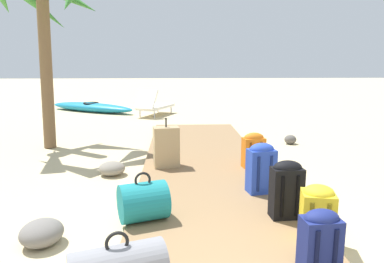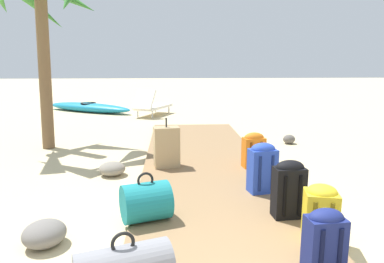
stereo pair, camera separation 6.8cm
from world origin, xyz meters
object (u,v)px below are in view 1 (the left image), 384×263
(backpack_orange, at_px, (254,149))
(kayak, at_px, (91,107))
(lounge_chair, at_px, (154,105))
(duffel_bag_teal, at_px, (143,201))
(backpack_yellow, at_px, (318,211))
(backpack_navy, at_px, (320,240))
(backpack_black, at_px, (287,188))
(suitcase_tan, at_px, (166,147))
(backpack_blue, at_px, (261,167))
(palm_tree_far_left, at_px, (39,2))

(backpack_orange, distance_m, kayak, 7.75)
(backpack_orange, bearing_deg, lounge_chair, 107.64)
(duffel_bag_teal, xyz_separation_m, lounge_chair, (-0.35, 7.43, 0.05))
(backpack_yellow, bearing_deg, backpack_navy, -109.34)
(backpack_black, bearing_deg, duffel_bag_teal, -179.96)
(backpack_navy, bearing_deg, backpack_orange, 88.31)
(suitcase_tan, xyz_separation_m, duffel_bag_teal, (-0.18, -1.83, -0.11))
(suitcase_tan, height_order, backpack_yellow, suitcase_tan)
(backpack_blue, distance_m, kayak, 8.60)
(backpack_blue, bearing_deg, backpack_yellow, -79.37)
(backpack_blue, xyz_separation_m, backpack_black, (0.09, -0.71, -0.01))
(suitcase_tan, distance_m, backpack_yellow, 2.68)
(duffel_bag_teal, distance_m, palm_tree_far_left, 4.84)
(suitcase_tan, relative_size, duffel_bag_teal, 1.32)
(suitcase_tan, bearing_deg, lounge_chair, 95.37)
(backpack_blue, relative_size, palm_tree_far_left, 0.18)
(kayak, bearing_deg, lounge_chair, -25.50)
(backpack_navy, bearing_deg, backpack_black, 87.70)
(duffel_bag_teal, xyz_separation_m, palm_tree_far_left, (-2.14, 3.61, 2.41))
(backpack_yellow, xyz_separation_m, backpack_orange, (-0.09, 2.20, 0.01))
(backpack_yellow, xyz_separation_m, backpack_black, (-0.13, 0.46, 0.05))
(backpack_black, bearing_deg, backpack_orange, 88.65)
(suitcase_tan, bearing_deg, kayak, 111.66)
(backpack_navy, relative_size, palm_tree_far_left, 0.14)
(backpack_yellow, xyz_separation_m, palm_tree_far_left, (-3.70, 4.07, 2.34))
(palm_tree_far_left, bearing_deg, backpack_black, -45.34)
(backpack_navy, xyz_separation_m, kayak, (-3.83, 9.39, -0.19))
(backpack_blue, relative_size, backpack_black, 1.02)
(backpack_orange, xyz_separation_m, lounge_chair, (-1.81, 5.69, -0.03))
(backpack_navy, bearing_deg, kayak, 112.17)
(backpack_black, distance_m, lounge_chair, 7.64)
(backpack_orange, xyz_separation_m, kayak, (-3.91, 6.69, -0.21))
(backpack_yellow, bearing_deg, lounge_chair, 103.56)
(lounge_chair, xyz_separation_m, kayak, (-2.09, 1.00, -0.18))
(backpack_blue, bearing_deg, suitcase_tan, 136.00)
(duffel_bag_teal, bearing_deg, backpack_orange, 49.88)
(kayak, bearing_deg, backpack_black, -65.38)
(backpack_orange, relative_size, backpack_black, 0.88)
(backpack_navy, height_order, lounge_chair, lounge_chair)
(suitcase_tan, relative_size, backpack_blue, 1.22)
(backpack_blue, xyz_separation_m, kayak, (-3.78, 7.72, -0.25))
(duffel_bag_teal, distance_m, backpack_black, 1.43)
(duffel_bag_teal, height_order, lounge_chair, lounge_chair)
(backpack_navy, height_order, kayak, backpack_navy)
(backpack_yellow, height_order, lounge_chair, lounge_chair)
(duffel_bag_teal, bearing_deg, suitcase_tan, 84.35)
(backpack_yellow, distance_m, palm_tree_far_left, 5.98)
(backpack_yellow, relative_size, backpack_black, 0.85)
(kayak, bearing_deg, backpack_blue, -63.92)
(suitcase_tan, height_order, backpack_black, suitcase_tan)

